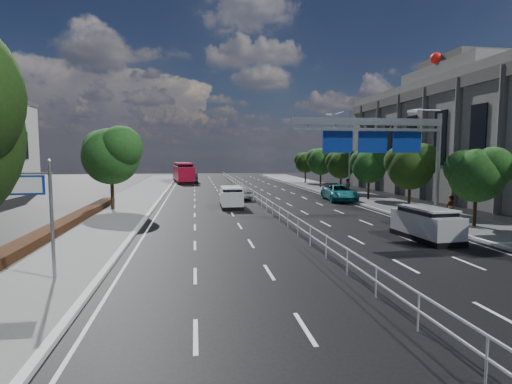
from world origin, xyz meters
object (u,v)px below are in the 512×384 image
object	(u,v)px
parked_car_teal	(340,193)
white_minivan	(231,197)
toilet_sign	(37,200)
overhead_gantry	(384,137)
near_car_dark	(193,178)
near_car_silver	(239,191)
silver_minivan	(426,224)
pedestrian_b	(347,187)
parked_car_dark	(335,192)
red_bus	(183,172)
pedestrian_a	(450,209)

from	to	relation	value
parked_car_teal	white_minivan	bearing A→B (deg)	-157.44
toilet_sign	white_minivan	bearing A→B (deg)	65.78
overhead_gantry	near_car_dark	distance (m)	40.94
toilet_sign	near_car_dark	world-z (taller)	toilet_sign
toilet_sign	parked_car_teal	world-z (taller)	toilet_sign
near_car_silver	silver_minivan	xyz separation A→B (m)	(7.61, -20.83, 0.05)
pedestrian_b	near_car_dark	bearing A→B (deg)	-32.29
parked_car_teal	parked_car_dark	world-z (taller)	parked_car_teal
overhead_gantry	white_minivan	size ratio (longest dim) A/B	2.51
near_car_silver	silver_minivan	distance (m)	22.18
near_car_dark	silver_minivan	size ratio (longest dim) A/B	1.06
near_car_silver	red_bus	bearing A→B (deg)	-81.86
overhead_gantry	near_car_silver	size ratio (longest dim) A/B	2.20
parked_car_teal	near_car_silver	bearing A→B (deg)	165.96
red_bus	silver_minivan	world-z (taller)	red_bus
overhead_gantry	white_minivan	distance (m)	13.55
overhead_gantry	near_car_dark	world-z (taller)	overhead_gantry
silver_minivan	near_car_dark	bearing A→B (deg)	101.51
parked_car_teal	pedestrian_a	bearing A→B (deg)	-75.24
near_car_silver	parked_car_dark	bearing A→B (deg)	161.61
white_minivan	near_car_dark	distance (m)	30.17
toilet_sign	parked_car_teal	distance (m)	29.32
near_car_silver	pedestrian_b	xyz separation A→B (m)	(11.66, 0.47, 0.22)
white_minivan	near_car_dark	bearing A→B (deg)	97.25
near_car_dark	silver_minivan	distance (m)	45.86
near_car_dark	pedestrian_a	distance (m)	43.57
parked_car_teal	overhead_gantry	bearing A→B (deg)	-91.74
toilet_sign	silver_minivan	xyz separation A→B (m)	(17.45, 4.54, -2.10)
white_minivan	overhead_gantry	bearing A→B (deg)	-42.12
red_bus	parked_car_dark	distance (m)	30.78
near_car_silver	pedestrian_a	world-z (taller)	pedestrian_a
near_car_dark	parked_car_teal	bearing A→B (deg)	117.45
toilet_sign	pedestrian_b	world-z (taller)	toilet_sign
near_car_dark	pedestrian_a	world-z (taller)	pedestrian_a
pedestrian_a	pedestrian_b	bearing A→B (deg)	-107.93
toilet_sign	near_car_dark	size ratio (longest dim) A/B	0.96
white_minivan	parked_car_teal	bearing A→B (deg)	17.80
red_bus	parked_car_dark	world-z (taller)	red_bus
red_bus	white_minivan	bearing A→B (deg)	-88.47
toilet_sign	parked_car_dark	bearing A→B (deg)	50.48
overhead_gantry	parked_car_dark	bearing A→B (deg)	83.30
toilet_sign	near_car_silver	xyz separation A→B (m)	(9.84, 25.37, -2.15)
white_minivan	red_bus	bearing A→B (deg)	99.75
toilet_sign	overhead_gantry	distance (m)	20.52
toilet_sign	parked_car_dark	distance (m)	30.34
red_bus	parked_car_teal	xyz separation A→B (m)	(15.66, -27.82, -0.87)
silver_minivan	parked_car_teal	size ratio (longest dim) A/B	0.76
near_car_silver	parked_car_teal	xyz separation A→B (m)	(9.41, -3.37, -0.02)
parked_car_teal	near_car_dark	bearing A→B (deg)	123.62
toilet_sign	silver_minivan	bearing A→B (deg)	14.58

